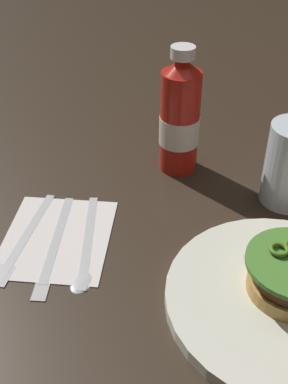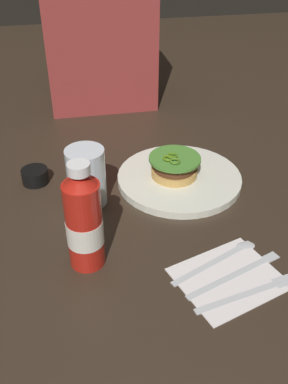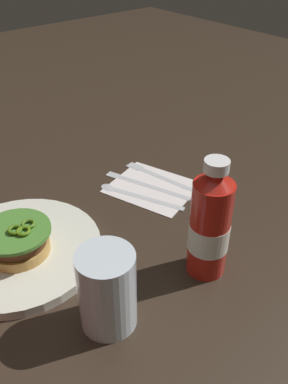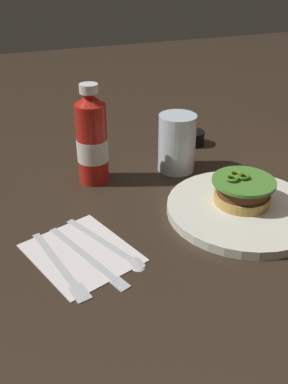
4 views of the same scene
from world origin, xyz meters
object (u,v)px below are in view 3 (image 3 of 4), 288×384
(butter_knife, at_px, (142,183))
(dinner_plate, at_px, (19,250))
(burger_sandwich, at_px, (17,240))
(napkin, at_px, (152,187))
(ketchup_bottle, at_px, (210,225))
(water_glass, at_px, (107,290))
(spoon_utensil, at_px, (129,192))
(fork_utensil, at_px, (155,174))

(butter_knife, bearing_deg, dinner_plate, 96.00)
(burger_sandwich, distance_m, napkin, 0.31)
(ketchup_bottle, distance_m, napkin, 0.26)
(water_glass, bearing_deg, burger_sandwich, 11.39)
(dinner_plate, distance_m, spoon_utensil, 0.25)
(dinner_plate, distance_m, water_glass, 0.22)
(dinner_plate, bearing_deg, burger_sandwich, 166.31)
(spoon_utensil, bearing_deg, water_glass, 136.65)
(dinner_plate, relative_size, napkin, 1.65)
(butter_knife, distance_m, spoon_utensil, 0.04)
(burger_sandwich, xyz_separation_m, butter_knife, (0.04, -0.30, -0.04))
(water_glass, bearing_deg, ketchup_bottle, -95.35)
(butter_knife, bearing_deg, ketchup_bottle, 162.89)
(burger_sandwich, bearing_deg, napkin, -86.53)
(water_glass, xyz_separation_m, butter_knife, (0.24, -0.26, -0.06))
(dinner_plate, relative_size, ketchup_bottle, 1.37)
(ketchup_bottle, relative_size, napkin, 1.20)
(napkin, distance_m, fork_utensil, 0.05)
(dinner_plate, height_order, spoon_utensil, dinner_plate)
(fork_utensil, bearing_deg, ketchup_bottle, 154.74)
(ketchup_bottle, distance_m, butter_knife, 0.28)
(water_glass, bearing_deg, fork_utensil, -51.03)
(fork_utensil, bearing_deg, butter_knife, 99.58)
(water_glass, xyz_separation_m, fork_utensil, (0.24, -0.30, -0.06))
(burger_sandwich, bearing_deg, fork_utensil, -81.66)
(dinner_plate, distance_m, napkin, 0.30)
(ketchup_bottle, height_order, water_glass, ketchup_bottle)
(ketchup_bottle, xyz_separation_m, fork_utensil, (0.26, -0.12, -0.08))
(fork_utensil, bearing_deg, spoon_utensil, 101.59)
(dinner_plate, distance_m, fork_utensil, 0.34)
(burger_sandwich, distance_m, butter_knife, 0.30)
(ketchup_bottle, bearing_deg, butter_knife, -17.11)
(napkin, relative_size, butter_knife, 0.88)
(ketchup_bottle, xyz_separation_m, napkin, (0.23, -0.09, -0.09))
(fork_utensil, bearing_deg, water_glass, 128.97)
(burger_sandwich, relative_size, ketchup_bottle, 0.56)
(butter_knife, relative_size, spoon_utensil, 1.08)
(burger_sandwich, height_order, butter_knife, burger_sandwich)
(butter_knife, bearing_deg, burger_sandwich, 98.15)
(dinner_plate, distance_m, butter_knife, 0.30)
(ketchup_bottle, bearing_deg, burger_sandwich, 45.92)
(dinner_plate, bearing_deg, fork_utensil, -83.52)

